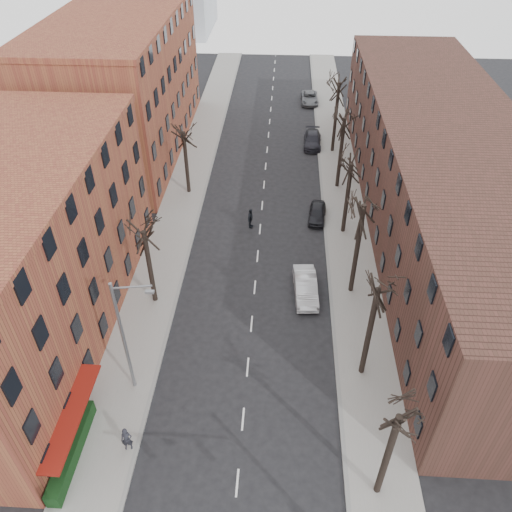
% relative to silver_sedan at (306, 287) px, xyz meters
% --- Properties ---
extents(sidewalk_left, '(4.00, 90.00, 0.15)m').
position_rel_silver_sedan_xyz_m(sidewalk_left, '(-12.00, 15.59, -0.72)').
color(sidewalk_left, gray).
rests_on(sidewalk_left, ground).
extents(sidewalk_right, '(4.00, 90.00, 0.15)m').
position_rel_silver_sedan_xyz_m(sidewalk_right, '(4.00, 15.59, -0.72)').
color(sidewalk_right, gray).
rests_on(sidewalk_right, ground).
extents(building_left_near, '(12.00, 26.00, 12.00)m').
position_rel_silver_sedan_xyz_m(building_left_near, '(-20.00, -4.41, 5.21)').
color(building_left_near, brown).
rests_on(building_left_near, ground).
extents(building_left_far, '(12.00, 28.00, 14.00)m').
position_rel_silver_sedan_xyz_m(building_left_far, '(-20.00, 24.59, 6.21)').
color(building_left_far, brown).
rests_on(building_left_far, ground).
extents(building_right, '(12.00, 50.00, 10.00)m').
position_rel_silver_sedan_xyz_m(building_right, '(12.00, 10.59, 4.21)').
color(building_right, '#442620').
rests_on(building_right, ground).
extents(awning_left, '(1.20, 7.00, 0.15)m').
position_rel_silver_sedan_xyz_m(awning_left, '(-13.40, -13.41, -0.79)').
color(awning_left, maroon).
rests_on(awning_left, ground).
extents(hedge, '(0.80, 6.00, 1.00)m').
position_rel_silver_sedan_xyz_m(hedge, '(-13.50, -14.41, -0.14)').
color(hedge, '#123514').
rests_on(hedge, sidewalk_left).
extents(tree_right_a, '(5.20, 5.20, 10.00)m').
position_rel_silver_sedan_xyz_m(tree_right_a, '(3.60, -15.41, -0.79)').
color(tree_right_a, black).
rests_on(tree_right_a, ground).
extents(tree_right_b, '(5.20, 5.20, 10.80)m').
position_rel_silver_sedan_xyz_m(tree_right_b, '(3.60, -7.41, -0.79)').
color(tree_right_b, black).
rests_on(tree_right_b, ground).
extents(tree_right_c, '(5.20, 5.20, 11.60)m').
position_rel_silver_sedan_xyz_m(tree_right_c, '(3.60, 0.59, -0.79)').
color(tree_right_c, black).
rests_on(tree_right_c, ground).
extents(tree_right_d, '(5.20, 5.20, 10.00)m').
position_rel_silver_sedan_xyz_m(tree_right_d, '(3.60, 8.59, -0.79)').
color(tree_right_d, black).
rests_on(tree_right_d, ground).
extents(tree_right_e, '(5.20, 5.20, 10.80)m').
position_rel_silver_sedan_xyz_m(tree_right_e, '(3.60, 16.59, -0.79)').
color(tree_right_e, black).
rests_on(tree_right_e, ground).
extents(tree_right_f, '(5.20, 5.20, 11.60)m').
position_rel_silver_sedan_xyz_m(tree_right_f, '(3.60, 24.59, -0.79)').
color(tree_right_f, black).
rests_on(tree_right_f, ground).
extents(tree_left_a, '(5.20, 5.20, 9.50)m').
position_rel_silver_sedan_xyz_m(tree_left_a, '(-11.60, -1.41, -0.79)').
color(tree_left_a, black).
rests_on(tree_left_a, ground).
extents(tree_left_b, '(5.20, 5.20, 9.50)m').
position_rel_silver_sedan_xyz_m(tree_left_b, '(-11.60, 14.59, -0.79)').
color(tree_left_b, black).
rests_on(tree_left_b, ground).
extents(streetlight, '(2.45, 0.22, 9.03)m').
position_rel_silver_sedan_xyz_m(streetlight, '(-11.03, -9.41, 4.22)').
color(streetlight, slate).
rests_on(streetlight, ground).
extents(silver_sedan, '(2.02, 4.91, 1.58)m').
position_rel_silver_sedan_xyz_m(silver_sedan, '(0.00, 0.00, 0.00)').
color(silver_sedan, '#B5B8BD').
rests_on(silver_sedan, ground).
extents(parked_car_near, '(1.95, 4.01, 1.32)m').
position_rel_silver_sedan_xyz_m(parked_car_near, '(1.30, 10.56, -0.13)').
color(parked_car_near, black).
rests_on(parked_car_near, ground).
extents(parked_car_mid, '(2.17, 4.99, 1.43)m').
position_rel_silver_sedan_xyz_m(parked_car_mid, '(1.30, 26.01, -0.08)').
color(parked_car_mid, black).
rests_on(parked_car_mid, ground).
extents(parked_car_far, '(2.35, 4.94, 1.36)m').
position_rel_silver_sedan_xyz_m(parked_car_far, '(1.30, 39.22, -0.11)').
color(parked_car_far, slate).
rests_on(parked_car_far, ground).
extents(pedestrian_a, '(0.71, 0.54, 1.76)m').
position_rel_silver_sedan_xyz_m(pedestrian_a, '(-10.43, -13.78, 0.24)').
color(pedestrian_a, '#22222A').
rests_on(pedestrian_a, sidewalk_left).
extents(pedestrian_crossing, '(0.72, 1.22, 1.95)m').
position_rel_silver_sedan_xyz_m(pedestrian_crossing, '(-4.91, 8.86, 0.18)').
color(pedestrian_crossing, black).
rests_on(pedestrian_crossing, ground).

